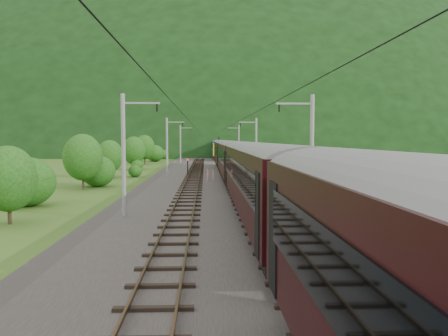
{
  "coord_description": "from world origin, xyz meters",
  "views": [
    {
      "loc": [
        -0.83,
        -28.67,
        5.38
      ],
      "look_at": [
        0.91,
        12.9,
        2.6
      ],
      "focal_mm": 35.0,
      "sensor_mm": 36.0,
      "label": 1
    }
  ],
  "objects": [
    {
      "name": "hazard_post_far",
      "position": [
        0.04,
        22.67,
        1.02
      ],
      "size": [
        0.15,
        0.15,
        1.44
      ],
      "primitive_type": "cylinder",
      "color": "red",
      "rests_on": "railbed"
    },
    {
      "name": "catenary_left",
      "position": [
        -6.12,
        32.0,
        4.5
      ],
      "size": [
        2.54,
        192.28,
        8.0
      ],
      "color": "gray",
      "rests_on": "railbed"
    },
    {
      "name": "catenary_right",
      "position": [
        6.12,
        32.0,
        4.5
      ],
      "size": [
        2.54,
        192.28,
        8.0
      ],
      "color": "gray",
      "rests_on": "railbed"
    },
    {
      "name": "railbed",
      "position": [
        0.0,
        10.0,
        0.15
      ],
      "size": [
        14.0,
        220.0,
        0.3
      ],
      "primitive_type": "cube",
      "color": "#38332D",
      "rests_on": "ground"
    },
    {
      "name": "track_left",
      "position": [
        -2.4,
        10.0,
        0.37
      ],
      "size": [
        2.4,
        220.0,
        0.27
      ],
      "color": "brown",
      "rests_on": "railbed"
    },
    {
      "name": "vegetation_right",
      "position": [
        12.22,
        1.89,
        1.46
      ],
      "size": [
        6.91,
        106.68,
        3.24
      ],
      "color": "#164612",
      "rests_on": "ground"
    },
    {
      "name": "mountain_ridge",
      "position": [
        -120.0,
        300.0,
        0.0
      ],
      "size": [
        336.0,
        280.0,
        132.0
      ],
      "primitive_type": "ellipsoid",
      "color": "black",
      "rests_on": "ground"
    },
    {
      "name": "signal",
      "position": [
        -3.38,
        32.54,
        1.65
      ],
      "size": [
        0.25,
        0.25,
        2.3
      ],
      "color": "black",
      "rests_on": "railbed"
    },
    {
      "name": "hazard_post_near",
      "position": [
        -0.61,
        23.13,
        1.04
      ],
      "size": [
        0.16,
        0.16,
        1.49
      ],
      "primitive_type": "cylinder",
      "color": "red",
      "rests_on": "railbed"
    },
    {
      "name": "mountain_main",
      "position": [
        0.0,
        260.0,
        0.0
      ],
      "size": [
        504.0,
        360.0,
        244.0
      ],
      "primitive_type": "ellipsoid",
      "color": "black",
      "rests_on": "ground"
    },
    {
      "name": "vegetation_left",
      "position": [
        -13.26,
        15.88,
        2.59
      ],
      "size": [
        10.15,
        140.53,
        6.21
      ],
      "color": "#164612",
      "rests_on": "ground"
    },
    {
      "name": "ground",
      "position": [
        0.0,
        0.0,
        0.0
      ],
      "size": [
        600.0,
        600.0,
        0.0
      ],
      "primitive_type": "plane",
      "color": "#345B1C",
      "rests_on": "ground"
    },
    {
      "name": "overhead_wires",
      "position": [
        0.0,
        10.0,
        7.1
      ],
      "size": [
        4.83,
        198.0,
        0.03
      ],
      "color": "black",
      "rests_on": "ground"
    },
    {
      "name": "train",
      "position": [
        2.4,
        8.07,
        3.77
      ],
      "size": [
        3.22,
        154.79,
        5.61
      ],
      "color": "black",
      "rests_on": "ground"
    },
    {
      "name": "track_right",
      "position": [
        2.4,
        10.0,
        0.37
      ],
      "size": [
        2.4,
        220.0,
        0.27
      ],
      "color": "brown",
      "rests_on": "railbed"
    }
  ]
}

